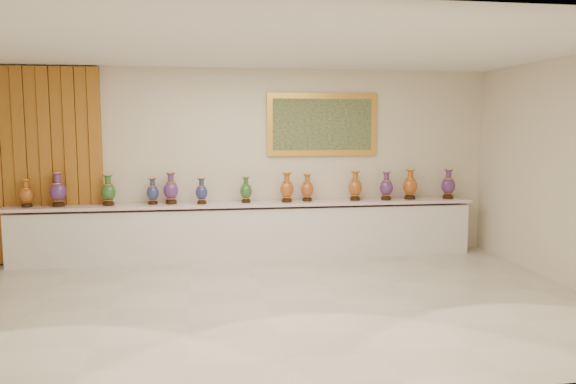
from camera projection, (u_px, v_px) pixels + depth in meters
The scene contains 16 objects.
ground at pixel (265, 302), 6.71m from camera, with size 8.00×8.00×0.00m, color beige.
room at pixel (94, 159), 8.56m from camera, with size 8.00×8.00×8.00m.
counter at pixel (249, 231), 8.88m from camera, with size 7.28×0.48×0.90m.
vase_0 at pixel (26, 195), 8.29m from camera, with size 0.25×0.25×0.42m.
vase_1 at pixel (58, 191), 8.35m from camera, with size 0.25×0.25×0.52m.
vase_2 at pixel (108, 192), 8.47m from camera, with size 0.27×0.27×0.47m.
vase_3 at pixel (153, 192), 8.60m from camera, with size 0.23×0.23×0.41m.
vase_4 at pixel (171, 190), 8.64m from camera, with size 0.26×0.26×0.49m.
vase_5 at pixel (202, 192), 8.65m from camera, with size 0.22×0.22×0.40m.
vase_6 at pixel (246, 191), 8.80m from camera, with size 0.24×0.24×0.41m.
vase_7 at pixel (287, 189), 8.85m from camera, with size 0.23×0.23×0.47m.
vase_8 at pixel (307, 189), 8.97m from camera, with size 0.26×0.26×0.44m.
vase_9 at pixel (355, 187), 9.06m from camera, with size 0.23×0.23×0.48m.
vase_10 at pixel (386, 187), 9.11m from camera, with size 0.24×0.24×0.47m.
vase_11 at pixel (410, 186), 9.20m from camera, with size 0.27×0.27×0.50m.
vase_12 at pixel (448, 185), 9.27m from camera, with size 0.29×0.29×0.49m.
Camera 1 is at (-0.72, -6.48, 2.09)m, focal length 35.00 mm.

